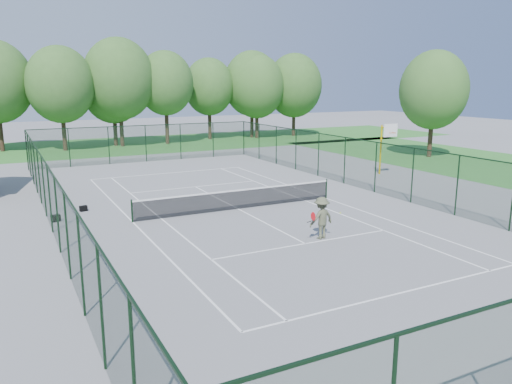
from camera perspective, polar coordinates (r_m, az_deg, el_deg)
ground at (r=25.90m, az=-2.02°, el=-1.97°), size 140.00×140.00×0.00m
grass_far at (r=54.17m, az=-15.69°, el=5.12°), size 80.00×16.00×0.01m
grass_side at (r=44.21m, az=24.95°, el=2.88°), size 14.00×40.00×0.01m
court_lines at (r=25.90m, az=-2.02°, el=-1.96°), size 11.05×23.85×0.01m
tennis_net at (r=25.76m, az=-2.03°, el=-0.73°), size 11.08×0.08×1.10m
fence_enclosure at (r=25.56m, az=-2.05°, el=1.42°), size 18.05×36.05×3.02m
tree_line_far at (r=53.79m, az=-16.06°, el=11.46°), size 39.40×6.40×9.70m
basketball_goal at (r=36.25m, az=14.64°, el=5.89°), size 1.20×1.43×3.65m
tree_side at (r=46.41m, az=19.66°, el=10.92°), size 5.81×5.81×9.20m
sports_bag_a at (r=25.38m, az=-21.92°, el=-2.80°), size 0.45×0.33×0.33m
sports_bag_b at (r=26.93m, az=-19.12°, el=-1.79°), size 0.40×0.30×0.28m
tennis_player at (r=21.03m, az=7.48°, el=-2.95°), size 2.18×0.86×1.78m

